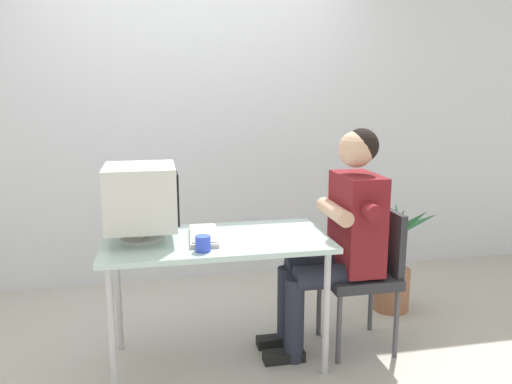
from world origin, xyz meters
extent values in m
plane|color=#B2ADA3|center=(0.00, 0.00, 0.00)|extent=(12.00, 12.00, 0.00)
cube|color=silver|center=(0.30, 1.40, 1.50)|extent=(8.00, 0.10, 3.00)
cylinder|color=#B7B7BC|center=(-0.56, -0.26, 0.35)|extent=(0.04, 0.04, 0.71)
cylinder|color=#B7B7BC|center=(0.56, -0.26, 0.35)|extent=(0.04, 0.04, 0.71)
cylinder|color=#B7B7BC|center=(-0.56, 0.26, 0.35)|extent=(0.04, 0.04, 0.71)
cylinder|color=#B7B7BC|center=(0.56, 0.26, 0.35)|extent=(0.04, 0.04, 0.71)
cube|color=silver|center=(0.00, 0.00, 0.72)|extent=(1.24, 0.64, 0.03)
cylinder|color=silver|center=(-0.40, 0.04, 0.75)|extent=(0.23, 0.23, 0.02)
cylinder|color=silver|center=(-0.40, 0.04, 0.79)|extent=(0.06, 0.06, 0.06)
cube|color=silver|center=(-0.40, 0.04, 0.98)|extent=(0.37, 0.39, 0.33)
cube|color=black|center=(-0.21, 0.04, 0.98)|extent=(0.01, 0.33, 0.27)
cube|color=beige|center=(-0.07, 0.02, 0.75)|extent=(0.18, 0.41, 0.02)
cube|color=beige|center=(-0.07, 0.02, 0.77)|extent=(0.15, 0.37, 0.01)
cylinder|color=#4C4C51|center=(0.67, -0.17, 0.21)|extent=(0.03, 0.03, 0.42)
cylinder|color=#4C4C51|center=(1.02, -0.17, 0.21)|extent=(0.03, 0.03, 0.42)
cylinder|color=#4C4C51|center=(0.67, 0.18, 0.21)|extent=(0.03, 0.03, 0.42)
cylinder|color=#4C4C51|center=(1.02, 0.18, 0.21)|extent=(0.03, 0.03, 0.42)
cube|color=#2D2D33|center=(0.84, 0.01, 0.45)|extent=(0.41, 0.41, 0.06)
cube|color=#2D2D33|center=(1.03, 0.01, 0.67)|extent=(0.04, 0.37, 0.37)
cube|color=maroon|center=(0.82, 0.01, 0.78)|extent=(0.22, 0.38, 0.57)
sphere|color=tan|center=(0.80, 0.01, 1.21)|extent=(0.21, 0.21, 0.21)
sphere|color=black|center=(0.83, 0.01, 1.23)|extent=(0.20, 0.20, 0.20)
cylinder|color=#262838|center=(0.63, -0.08, 0.50)|extent=(0.39, 0.14, 0.14)
cylinder|color=#262838|center=(0.63, 0.10, 0.50)|extent=(0.39, 0.14, 0.14)
cylinder|color=#262838|center=(0.43, -0.08, 0.25)|extent=(0.11, 0.11, 0.50)
cylinder|color=#262838|center=(0.43, 0.10, 0.25)|extent=(0.11, 0.11, 0.50)
cube|color=black|center=(0.37, -0.08, 0.03)|extent=(0.24, 0.09, 0.06)
cube|color=black|center=(0.37, 0.10, 0.03)|extent=(0.24, 0.09, 0.06)
cylinder|color=maroon|center=(0.80, -0.21, 0.90)|extent=(0.09, 0.14, 0.09)
cylinder|color=maroon|center=(0.80, 0.23, 0.90)|extent=(0.09, 0.14, 0.09)
cylinder|color=tan|center=(0.68, 0.01, 0.85)|extent=(0.09, 0.38, 0.09)
cylinder|color=#9E6647|center=(1.30, 0.46, 0.15)|extent=(0.26, 0.26, 0.30)
cylinder|color=brown|center=(1.30, 0.46, 0.43)|extent=(0.04, 0.04, 0.27)
cone|color=#2F6E41|center=(1.43, 0.43, 0.62)|extent=(0.36, 0.14, 0.22)
cone|color=#2F6E41|center=(1.37, 0.56, 0.63)|extent=(0.22, 0.33, 0.27)
cone|color=#2F6E41|center=(1.28, 0.56, 0.66)|extent=(0.13, 0.31, 0.31)
cone|color=#2F6E41|center=(1.19, 0.52, 0.63)|extent=(0.32, 0.26, 0.27)
cone|color=#2F6E41|center=(1.21, 0.41, 0.67)|extent=(0.28, 0.20, 0.33)
cone|color=#2F6E41|center=(1.27, 0.36, 0.66)|extent=(0.14, 0.31, 0.32)
cone|color=#2F6E41|center=(1.35, 0.36, 0.65)|extent=(0.20, 0.31, 0.31)
cylinder|color=blue|center=(-0.09, -0.21, 0.78)|extent=(0.08, 0.08, 0.08)
torus|color=blue|center=(-0.09, -0.17, 0.78)|extent=(0.06, 0.01, 0.06)
camera|label=1|loc=(-0.33, -2.67, 1.55)|focal=35.58mm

